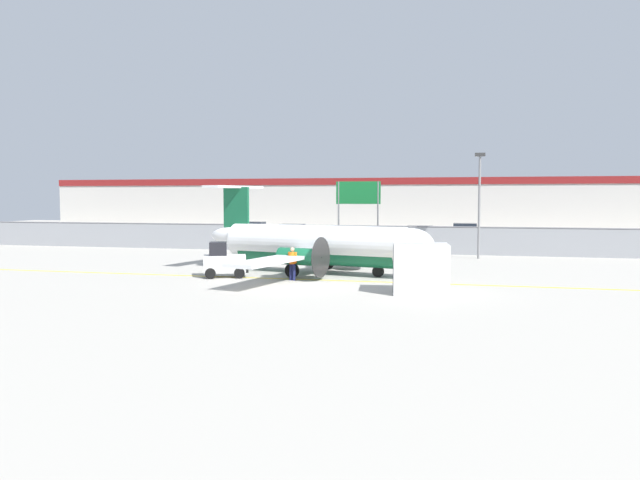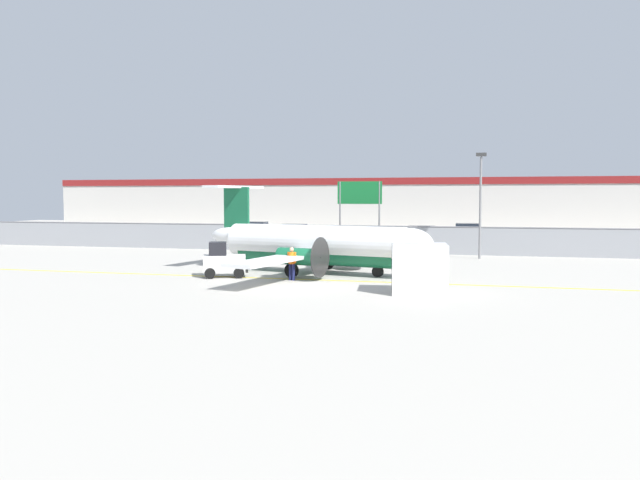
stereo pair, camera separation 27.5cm
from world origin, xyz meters
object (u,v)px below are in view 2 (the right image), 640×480
at_px(parked_car_2, 351,235).
at_px(parked_car_4, 468,232).
at_px(commuter_airplane, 319,245).
at_px(parked_car_0, 257,229).
at_px(traffic_cone_near_left, 260,262).
at_px(baggage_tug, 224,261).
at_px(traffic_cone_near_right, 404,266).
at_px(ground_crew_worker, 292,262).
at_px(parked_car_5, 534,237).
at_px(highway_sign, 360,198).
at_px(cargo_container, 419,269).
at_px(parked_car_3, 422,235).
at_px(apron_light_pole, 481,196).
at_px(parked_car_1, 295,233).

bearing_deg(parked_car_2, parked_car_4, -143.66).
bearing_deg(commuter_airplane, parked_car_0, 129.10).
bearing_deg(traffic_cone_near_left, baggage_tug, -92.64).
bearing_deg(traffic_cone_near_right, baggage_tug, -150.53).
bearing_deg(parked_car_0, parked_car_2, -32.62).
height_order(ground_crew_worker, parked_car_5, same).
relative_size(parked_car_2, highway_sign, 0.79).
bearing_deg(highway_sign, traffic_cone_near_left, -105.30).
relative_size(cargo_container, parked_car_3, 0.61).
bearing_deg(parked_car_5, commuter_airplane, -123.86).
distance_m(baggage_tug, ground_crew_worker, 3.90).
xyz_separation_m(commuter_airplane, ground_crew_worker, (-0.68, -3.08, -0.65)).
bearing_deg(commuter_airplane, parked_car_4, 87.63).
xyz_separation_m(cargo_container, highway_sign, (-6.72, 21.52, 3.04)).
bearing_deg(highway_sign, apron_light_pole, -28.28).
height_order(baggage_tug, traffic_cone_near_right, baggage_tug).
bearing_deg(highway_sign, parked_car_0, 138.19).
xyz_separation_m(ground_crew_worker, traffic_cone_near_right, (5.10, 5.38, -0.64)).
relative_size(traffic_cone_near_right, parked_car_1, 0.15).
distance_m(commuter_airplane, cargo_container, 8.41).
distance_m(ground_crew_worker, apron_light_pole, 16.97).
relative_size(traffic_cone_near_right, parked_car_2, 0.15).
relative_size(cargo_container, parked_car_4, 0.63).
height_order(cargo_container, apron_light_pole, apron_light_pole).
distance_m(parked_car_4, apron_light_pole, 18.40).
bearing_deg(parked_car_4, parked_car_5, -54.73).
bearing_deg(commuter_airplane, apron_light_pole, 63.46).
height_order(traffic_cone_near_left, parked_car_0, parked_car_0).
bearing_deg(commuter_airplane, parked_car_3, 93.02).
bearing_deg(traffic_cone_near_left, ground_crew_worker, -56.12).
height_order(cargo_container, parked_car_2, cargo_container).
bearing_deg(commuter_airplane, traffic_cone_near_left, 164.04).
bearing_deg(parked_car_0, parked_car_1, -38.28).
bearing_deg(traffic_cone_near_left, highway_sign, 74.70).
distance_m(ground_crew_worker, parked_car_1, 27.16).
bearing_deg(parked_car_0, highway_sign, -41.41).
xyz_separation_m(parked_car_1, parked_car_2, (6.02, -3.10, 0.00)).
relative_size(traffic_cone_near_left, traffic_cone_near_right, 1.00).
bearing_deg(cargo_container, traffic_cone_near_left, 134.22).
height_order(commuter_airplane, parked_car_0, commuter_airplane).
distance_m(parked_car_1, parked_car_5, 21.46).
height_order(traffic_cone_near_right, highway_sign, highway_sign).
bearing_deg(traffic_cone_near_right, parked_car_5, 65.35).
bearing_deg(parked_car_3, apron_light_pole, -62.92).
relative_size(parked_car_3, highway_sign, 0.78).
relative_size(baggage_tug, highway_sign, 0.47).
bearing_deg(parked_car_4, traffic_cone_near_left, -115.30).
distance_m(parked_car_0, parked_car_5, 27.42).
height_order(parked_car_4, apron_light_pole, apron_light_pole).
height_order(parked_car_0, apron_light_pole, apron_light_pole).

